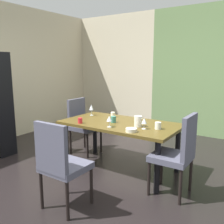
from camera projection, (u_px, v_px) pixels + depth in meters
ground_plane at (86, 178)px, 3.46m from camera, size 5.28×6.11×0.02m
back_panel_interior at (114, 71)px, 6.48m from camera, size 2.24×0.10×2.74m
garden_window_panel at (223, 73)px, 5.04m from camera, size 3.04×0.10×2.74m
dining_table at (120, 128)px, 3.61m from camera, size 1.69×0.91×0.71m
chair_right_near at (178, 151)px, 2.89m from camera, size 0.44×0.44×0.99m
chair_head_near at (60, 162)px, 2.59m from camera, size 0.44×0.44×0.98m
chair_left_far at (82, 123)px, 4.37m from camera, size 0.45×0.44×0.94m
wine_glass_corner at (109, 119)px, 3.32m from camera, size 0.07×0.07×0.15m
wine_glass_north at (144, 121)px, 3.22m from camera, size 0.07×0.07×0.15m
wine_glass_front at (91, 108)px, 4.08m from camera, size 0.07×0.07×0.18m
serving_bowl_right at (131, 130)px, 3.10m from camera, size 0.14×0.14×0.05m
cup_near_shelf at (113, 115)px, 3.96m from camera, size 0.07×0.07×0.08m
cup_near_window at (113, 119)px, 3.60m from camera, size 0.08×0.08×0.09m
cup_left at (158, 126)px, 3.23m from camera, size 0.08×0.08×0.09m
cup_west at (80, 121)px, 3.55m from camera, size 0.06×0.06×0.08m
pitcher_east at (138, 121)px, 3.35m from camera, size 0.12×0.11×0.15m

